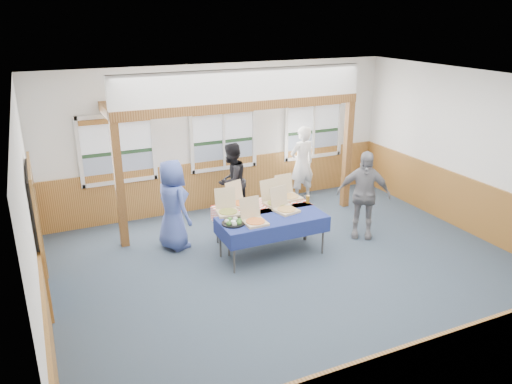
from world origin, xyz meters
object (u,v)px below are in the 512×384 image
(table_left, at_px, (272,220))
(woman_black, at_px, (231,181))
(man_blue, at_px, (173,205))
(person_grey, at_px, (363,195))
(woman_white, at_px, (302,164))
(table_right, at_px, (262,208))

(table_left, height_order, woman_black, woman_black)
(man_blue, height_order, person_grey, person_grey)
(woman_white, relative_size, woman_black, 1.08)
(man_blue, bearing_deg, woman_white, -87.16)
(table_left, relative_size, woman_white, 1.17)
(woman_black, distance_m, man_blue, 1.81)
(man_blue, bearing_deg, table_left, -142.22)
(woman_black, bearing_deg, table_right, 58.25)
(person_grey, bearing_deg, table_left, -144.20)
(man_blue, distance_m, person_grey, 3.66)
(woman_white, height_order, woman_black, woman_white)
(table_right, xyz_separation_m, person_grey, (1.91, -0.57, 0.18))
(woman_white, bearing_deg, person_grey, 85.44)
(table_right, xyz_separation_m, woman_black, (-0.06, 1.42, 0.12))
(woman_white, bearing_deg, table_left, 43.99)
(table_right, height_order, person_grey, person_grey)
(table_left, relative_size, man_blue, 1.21)
(table_left, height_order, man_blue, man_blue)
(table_left, xyz_separation_m, woman_black, (0.02, 2.01, 0.12))
(table_left, bearing_deg, man_blue, 132.82)
(table_right, xyz_separation_m, man_blue, (-1.60, 0.48, 0.16))
(table_right, relative_size, man_blue, 1.08)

